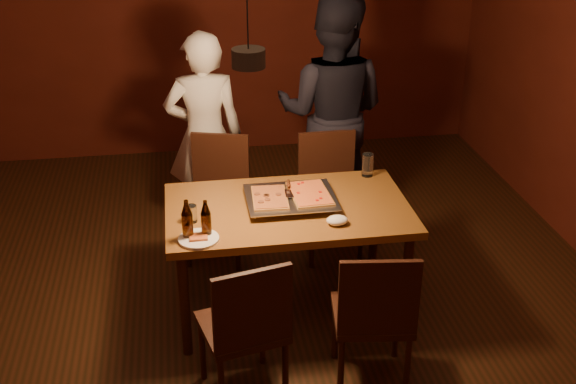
{
  "coord_description": "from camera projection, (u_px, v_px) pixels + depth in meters",
  "views": [
    {
      "loc": [
        -0.38,
        -3.71,
        2.79
      ],
      "look_at": [
        0.24,
        0.2,
        0.85
      ],
      "focal_mm": 45.0,
      "sensor_mm": 36.0,
      "label": 1
    }
  ],
  "objects": [
    {
      "name": "chair_far_right",
      "position": [
        329.0,
        183.0,
        5.25
      ],
      "size": [
        0.43,
        0.43,
        0.49
      ],
      "rotation": [
        0.0,
        0.0,
        3.16
      ],
      "color": "#38190F",
      "rests_on": "floor"
    },
    {
      "name": "water_glass_right",
      "position": [
        368.0,
        165.0,
        4.82
      ],
      "size": [
        0.08,
        0.08,
        0.16
      ],
      "primitive_type": "cylinder",
      "color": "silver",
      "rests_on": "dining_table"
    },
    {
      "name": "pendant_lamp",
      "position": [
        248.0,
        56.0,
        3.8
      ],
      "size": [
        0.18,
        0.18,
        1.1
      ],
      "color": "black",
      "rests_on": "ceiling"
    },
    {
      "name": "beer_bottle_b",
      "position": [
        206.0,
        218.0,
        4.07
      ],
      "size": [
        0.06,
        0.06,
        0.22
      ],
      "color": "black",
      "rests_on": "dining_table"
    },
    {
      "name": "diner_dark",
      "position": [
        332.0,
        113.0,
        5.5
      ],
      "size": [
        1.08,
        0.98,
        1.81
      ],
      "primitive_type": "imported",
      "rotation": [
        0.0,
        0.0,
        2.73
      ],
      "color": "black",
      "rests_on": "floor"
    },
    {
      "name": "chair_near_right",
      "position": [
        375.0,
        308.0,
        3.85
      ],
      "size": [
        0.47,
        0.47,
        0.49
      ],
      "rotation": [
        0.0,
        0.0,
        -0.13
      ],
      "color": "#38190F",
      "rests_on": "floor"
    },
    {
      "name": "chair_near_left",
      "position": [
        247.0,
        320.0,
        3.76
      ],
      "size": [
        0.5,
        0.5,
        0.49
      ],
      "rotation": [
        0.0,
        0.0,
        0.23
      ],
      "color": "#38190F",
      "rests_on": "floor"
    },
    {
      "name": "pizza_cheese",
      "position": [
        310.0,
        193.0,
        4.48
      ],
      "size": [
        0.25,
        0.38,
        0.02
      ],
      "primitive_type": "cube",
      "rotation": [
        0.0,
        0.0,
        0.05
      ],
      "color": "gold",
      "rests_on": "pizza_tray"
    },
    {
      "name": "water_glass_left",
      "position": [
        191.0,
        214.0,
        4.25
      ],
      "size": [
        0.07,
        0.07,
        0.11
      ],
      "primitive_type": "cylinder",
      "color": "silver",
      "rests_on": "dining_table"
    },
    {
      "name": "dining_table",
      "position": [
        288.0,
        217.0,
        4.48
      ],
      "size": [
        1.5,
        0.9,
        0.75
      ],
      "color": "brown",
      "rests_on": "floor"
    },
    {
      "name": "plate_slice",
      "position": [
        199.0,
        239.0,
        4.07
      ],
      "size": [
        0.23,
        0.23,
        0.03
      ],
      "color": "white",
      "rests_on": "dining_table"
    },
    {
      "name": "room_shell",
      "position": [
        250.0,
        121.0,
        3.95
      ],
      "size": [
        6.0,
        6.0,
        6.0
      ],
      "color": "#381B0F",
      "rests_on": "ground"
    },
    {
      "name": "spatula",
      "position": [
        288.0,
        194.0,
        4.47
      ],
      "size": [
        0.13,
        0.25,
        0.04
      ],
      "primitive_type": null,
      "rotation": [
        0.0,
        0.0,
        -0.16
      ],
      "color": "silver",
      "rests_on": "pizza_tray"
    },
    {
      "name": "pizza_meat",
      "position": [
        270.0,
        197.0,
        4.43
      ],
      "size": [
        0.23,
        0.34,
        0.02
      ],
      "primitive_type": "cube",
      "rotation": [
        0.0,
        0.0,
        -0.05
      ],
      "color": "maroon",
      "rests_on": "pizza_tray"
    },
    {
      "name": "napkin",
      "position": [
        337.0,
        220.0,
        4.23
      ],
      "size": [
        0.13,
        0.1,
        0.05
      ],
      "primitive_type": "ellipsoid",
      "color": "white",
      "rests_on": "dining_table"
    },
    {
      "name": "diner_white",
      "position": [
        205.0,
        136.0,
        5.38
      ],
      "size": [
        0.59,
        0.39,
        1.59
      ],
      "primitive_type": "imported",
      "rotation": [
        0.0,
        0.0,
        3.16
      ],
      "color": "white",
      "rests_on": "floor"
    },
    {
      "name": "chair_far_left",
      "position": [
        218.0,
        185.0,
        5.21
      ],
      "size": [
        0.52,
        0.52,
        0.49
      ],
      "rotation": [
        0.0,
        0.0,
        2.86
      ],
      "color": "#38190F",
      "rests_on": "floor"
    },
    {
      "name": "pizza_tray",
      "position": [
        291.0,
        200.0,
        4.47
      ],
      "size": [
        0.56,
        0.46,
        0.05
      ],
      "primitive_type": "cube",
      "rotation": [
        0.0,
        0.0,
        -0.02
      ],
      "color": "silver",
      "rests_on": "dining_table"
    },
    {
      "name": "beer_bottle_a",
      "position": [
        187.0,
        220.0,
        4.04
      ],
      "size": [
        0.06,
        0.06,
        0.24
      ],
      "color": "black",
      "rests_on": "dining_table"
    }
  ]
}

